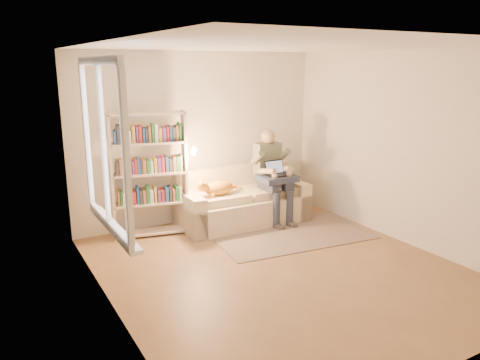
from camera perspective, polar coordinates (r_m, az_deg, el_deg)
floor at (r=5.78m, az=4.95°, el=-10.76°), size 4.50×4.50×0.00m
ceiling at (r=5.25m, az=5.57°, el=15.96°), size 4.00×4.50×0.02m
wall_left at (r=4.55m, az=-15.87°, el=-0.72°), size 0.02×4.50×2.60m
wall_right at (r=6.70m, az=19.42°, el=3.62°), size 0.02×4.50×2.60m
wall_back at (r=7.29m, az=-4.99°, el=5.14°), size 4.00×0.02×2.60m
wall_front at (r=3.82m, az=25.04°, el=-4.32°), size 4.00×0.02×2.60m
window at (r=4.73m, az=-15.92°, el=0.77°), size 0.12×1.52×1.69m
sofa at (r=7.28m, az=0.20°, el=-2.85°), size 2.00×0.96×0.84m
person at (r=7.25m, az=3.91°, el=1.12°), size 0.42×0.65×1.43m
cat at (r=6.87m, az=-2.84°, el=-0.93°), size 0.72×0.26×0.26m
blanket at (r=7.15m, az=4.45°, el=0.24°), size 0.57×0.47×0.09m
laptop at (r=7.13m, az=4.42°, el=1.04°), size 0.33×0.28×0.27m
bookshelf at (r=6.68m, az=-11.00°, el=1.39°), size 1.17×0.56×1.78m
rug at (r=6.90m, az=6.17°, el=-6.53°), size 2.37×1.56×0.01m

